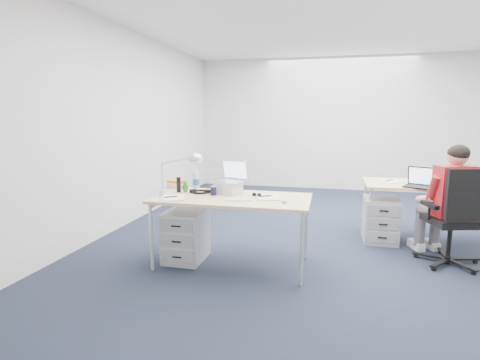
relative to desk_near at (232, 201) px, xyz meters
name	(u,v)px	position (x,y,z in m)	size (l,w,h in m)	color
floor	(338,239)	(1.11, 1.14, -0.68)	(7.00, 7.00, 0.00)	black
room	(344,103)	(1.11, 1.14, 1.03)	(6.02, 7.02, 2.80)	silver
desk_near	(232,201)	(0.00, 0.00, 0.00)	(1.60, 0.80, 0.73)	#DDB07F
desk_far	(432,188)	(2.22, 1.31, 0.00)	(1.60, 0.80, 0.73)	#DDB07F
office_chair	(452,238)	(2.24, 0.52, -0.39)	(0.82, 0.82, 1.05)	black
seated_person	(445,203)	(2.20, 0.69, -0.05)	(0.54, 0.75, 1.26)	#B1191F
drawer_pedestal_near	(186,235)	(-0.53, 0.02, -0.41)	(0.40, 0.50, 0.55)	#B0B4B6
drawer_pedestal_far	(380,219)	(1.62, 1.18, -0.41)	(0.40, 0.50, 0.55)	#B0B4B6
silver_laptop	(228,178)	(-0.09, 0.18, 0.22)	(0.32, 0.25, 0.34)	silver
wireless_keyboard	(238,200)	(0.10, -0.14, 0.05)	(0.26, 0.11, 0.01)	white
computer_mouse	(284,201)	(0.56, -0.13, 0.06)	(0.06, 0.10, 0.03)	white
headphones	(200,191)	(-0.39, 0.13, 0.07)	(0.24, 0.18, 0.04)	black
can_koozie	(214,190)	(-0.21, 0.05, 0.10)	(0.06, 0.06, 0.10)	#19143E
water_bottle	(196,180)	(-0.50, 0.28, 0.16)	(0.07, 0.07, 0.23)	silver
bear_figurine	(185,186)	(-0.57, 0.14, 0.11)	(0.07, 0.05, 0.13)	#1C691C
book_stack	(177,184)	(-0.75, 0.35, 0.09)	(0.21, 0.15, 0.09)	silver
cordless_phone	(179,185)	(-0.63, 0.10, 0.13)	(0.04, 0.03, 0.17)	black
papers_left	(173,198)	(-0.57, -0.20, 0.05)	(0.20, 0.29, 0.01)	#E9DF87
papers_right	(267,197)	(0.36, 0.05, 0.05)	(0.22, 0.31, 0.01)	#E9DF87
sunglasses	(257,195)	(0.24, 0.09, 0.06)	(0.11, 0.05, 0.02)	black
desk_lamp	(175,174)	(-0.58, -0.10, 0.28)	(0.42, 0.15, 0.48)	silver
dark_laptop	(421,177)	(2.01, 1.01, 0.17)	(0.34, 0.33, 0.25)	black
far_papers	(391,181)	(1.75, 1.41, 0.05)	(0.20, 0.28, 0.01)	white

